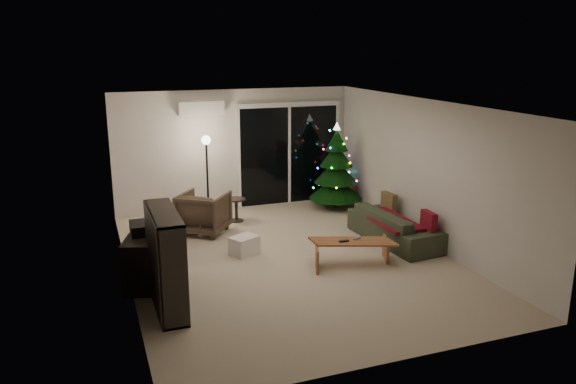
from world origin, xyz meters
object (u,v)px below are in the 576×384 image
at_px(christmas_tree, 336,166).
at_px(armchair, 204,213).
at_px(coffee_table, 352,253).
at_px(sofa, 394,226).
at_px(bookshelf, 153,262).
at_px(media_cabinet, 146,257).

bearing_deg(christmas_tree, armchair, -167.52).
bearing_deg(coffee_table, christmas_tree, 90.20).
bearing_deg(sofa, christmas_tree, -2.93).
bearing_deg(bookshelf, christmas_tree, 33.25).
height_order(media_cabinet, christmas_tree, christmas_tree).
height_order(media_cabinet, coffee_table, media_cabinet).
relative_size(bookshelf, coffee_table, 1.05).
distance_m(bookshelf, armchair, 3.14).
height_order(armchair, sofa, armchair).
xyz_separation_m(bookshelf, armchair, (1.25, 2.87, -0.28)).
xyz_separation_m(armchair, sofa, (3.05, -1.65, -0.10)).
height_order(bookshelf, sofa, bookshelf).
distance_m(media_cabinet, christmas_tree, 4.97).
xyz_separation_m(coffee_table, christmas_tree, (1.11, 3.02, 0.71)).
relative_size(sofa, christmas_tree, 1.07).
height_order(bookshelf, christmas_tree, christmas_tree).
xyz_separation_m(bookshelf, christmas_tree, (4.23, 3.53, 0.25)).
bearing_deg(media_cabinet, christmas_tree, 49.29).
relative_size(media_cabinet, coffee_table, 0.94).
bearing_deg(sofa, armchair, 56.90).
relative_size(bookshelf, christmas_tree, 0.72).
distance_m(bookshelf, media_cabinet, 1.01).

